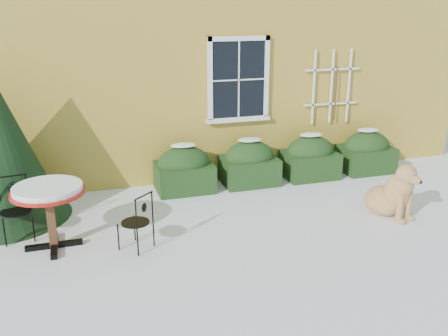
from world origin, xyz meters
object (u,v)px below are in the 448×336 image
object	(u,v)px
patio_chair_near	(137,221)
dog	(393,194)
bistro_table	(48,196)
patio_chair_far	(16,209)

from	to	relation	value
patio_chair_near	dog	size ratio (longest dim) A/B	0.78
bistro_table	patio_chair_far	xyz separation A→B (m)	(-0.51, 0.49, -0.32)
bistro_table	patio_chair_near	size ratio (longest dim) A/B	1.20
bistro_table	dog	size ratio (longest dim) A/B	0.94
patio_chair_near	patio_chair_far	xyz separation A→B (m)	(-1.67, 0.89, 0.05)
patio_chair_near	dog	distance (m)	4.17
dog	patio_chair_near	bearing A→B (deg)	161.59
bistro_table	patio_chair_far	distance (m)	0.78
patio_chair_near	patio_chair_far	distance (m)	1.89
bistro_table	patio_chair_far	world-z (taller)	bistro_table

